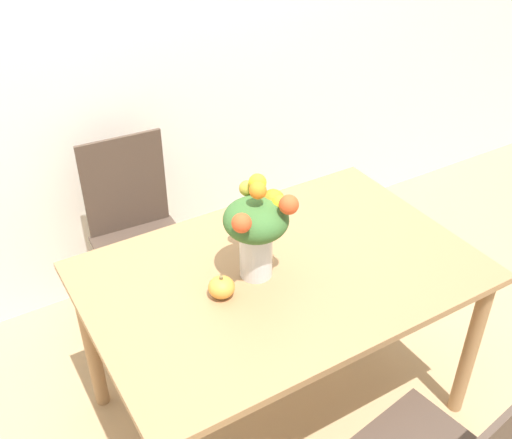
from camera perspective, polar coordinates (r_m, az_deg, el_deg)
name	(u,v)px	position (r m, az deg, el deg)	size (l,w,h in m)	color
ground_plane	(278,403)	(2.78, 2.08, -17.10)	(12.00, 12.00, 0.00)	tan
wall_back	(143,28)	(2.92, -10.74, 17.46)	(8.00, 0.06, 2.70)	white
dining_table	(281,288)	(2.29, 2.43, -6.56)	(1.44, 0.95, 0.76)	#9E754C
flower_vase	(257,227)	(2.09, 0.14, -0.71)	(0.26, 0.27, 0.40)	silver
pumpkin	(222,287)	(2.10, -3.30, -6.45)	(0.09, 0.09, 0.09)	gold
dining_chair_near_window	(138,235)	(2.92, -11.16, -1.46)	(0.44, 0.44, 0.96)	#47382D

